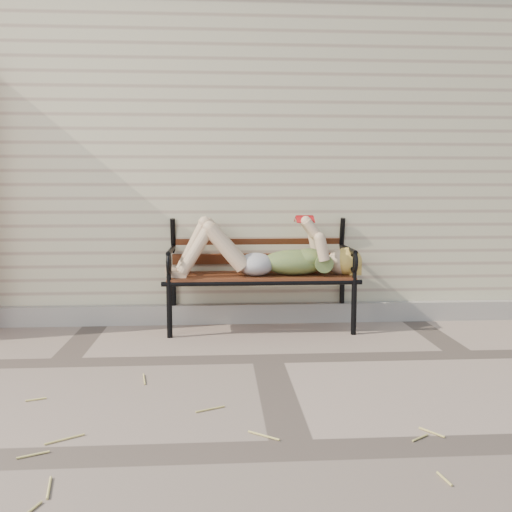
{
  "coord_description": "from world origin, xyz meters",
  "views": [
    {
      "loc": [
        -0.3,
        -3.43,
        1.05
      ],
      "look_at": [
        -0.04,
        0.53,
        0.58
      ],
      "focal_mm": 40.0,
      "sensor_mm": 36.0,
      "label": 1
    }
  ],
  "objects": [
    {
      "name": "ground",
      "position": [
        0.0,
        0.0,
        0.0
      ],
      "size": [
        80.0,
        80.0,
        0.0
      ],
      "primitive_type": "plane",
      "color": "gray",
      "rests_on": "ground"
    },
    {
      "name": "house_wall",
      "position": [
        0.0,
        3.0,
        1.5
      ],
      "size": [
        8.0,
        4.0,
        3.0
      ],
      "primitive_type": "cube",
      "color": "beige",
      "rests_on": "ground"
    },
    {
      "name": "foundation_strip",
      "position": [
        0.0,
        0.97,
        0.07
      ],
      "size": [
        8.0,
        0.1,
        0.15
      ],
      "primitive_type": "cube",
      "color": "gray",
      "rests_on": "ground"
    },
    {
      "name": "garden_bench",
      "position": [
        0.01,
        0.85,
        0.54
      ],
      "size": [
        1.5,
        0.6,
        0.97
      ],
      "color": "black",
      "rests_on": "ground"
    },
    {
      "name": "reading_woman",
      "position": [
        0.03,
        0.73,
        0.58
      ],
      "size": [
        1.42,
        0.32,
        0.45
      ],
      "color": "#093941",
      "rests_on": "ground"
    },
    {
      "name": "straw_scatter",
      "position": [
        -0.71,
        -1.01,
        0.01
      ],
      "size": [
        2.64,
        1.68,
        0.01
      ],
      "color": "tan",
      "rests_on": "ground"
    }
  ]
}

